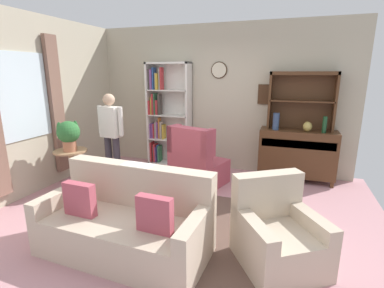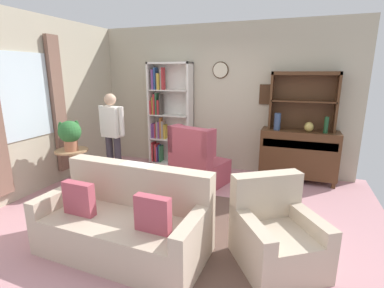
# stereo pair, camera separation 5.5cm
# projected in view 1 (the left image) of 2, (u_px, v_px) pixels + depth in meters

# --- Properties ---
(ground_plane) EXTENTS (5.40, 4.60, 0.02)m
(ground_plane) POSITION_uv_depth(u_px,v_px,m) (181.00, 213.00, 3.98)
(ground_plane) COLOR #C68C93
(wall_back) EXTENTS (5.00, 0.09, 2.80)m
(wall_back) POSITION_uv_depth(u_px,v_px,m) (220.00, 99.00, 5.58)
(wall_back) COLOR #BCB299
(wall_back) RESTS_ON ground_plane
(wall_left) EXTENTS (0.16, 4.20, 2.80)m
(wall_left) POSITION_uv_depth(u_px,v_px,m) (29.00, 106.00, 4.42)
(wall_left) COLOR #BCB299
(wall_left) RESTS_ON ground_plane
(area_rug) EXTENTS (2.34, 2.00, 0.01)m
(area_rug) POSITION_uv_depth(u_px,v_px,m) (186.00, 225.00, 3.63)
(area_rug) COLOR brown
(area_rug) RESTS_ON ground_plane
(bookshelf) EXTENTS (0.90, 0.30, 2.10)m
(bookshelf) POSITION_uv_depth(u_px,v_px,m) (165.00, 115.00, 5.85)
(bookshelf) COLOR silver
(bookshelf) RESTS_ON ground_plane
(sideboard) EXTENTS (1.30, 0.45, 0.92)m
(sideboard) POSITION_uv_depth(u_px,v_px,m) (297.00, 153.00, 5.07)
(sideboard) COLOR #4C2D19
(sideboard) RESTS_ON ground_plane
(sideboard_hutch) EXTENTS (1.10, 0.26, 1.00)m
(sideboard_hutch) POSITION_uv_depth(u_px,v_px,m) (302.00, 93.00, 4.91)
(sideboard_hutch) COLOR #4C2D19
(sideboard_hutch) RESTS_ON sideboard
(vase_tall) EXTENTS (0.11, 0.11, 0.30)m
(vase_tall) POSITION_uv_depth(u_px,v_px,m) (276.00, 121.00, 4.98)
(vase_tall) COLOR #33476B
(vase_tall) RESTS_ON sideboard
(vase_round) EXTENTS (0.15, 0.15, 0.17)m
(vase_round) POSITION_uv_depth(u_px,v_px,m) (307.00, 127.00, 4.85)
(vase_round) COLOR tan
(vase_round) RESTS_ON sideboard
(bottle_wine) EXTENTS (0.07, 0.07, 0.28)m
(bottle_wine) POSITION_uv_depth(u_px,v_px,m) (325.00, 125.00, 4.73)
(bottle_wine) COLOR #194223
(bottle_wine) RESTS_ON sideboard
(couch_floral) EXTENTS (1.83, 0.92, 0.90)m
(couch_floral) POSITION_uv_depth(u_px,v_px,m) (127.00, 224.00, 3.07)
(couch_floral) COLOR beige
(couch_floral) RESTS_ON ground_plane
(armchair_floral) EXTENTS (1.06, 1.07, 0.88)m
(armchair_floral) POSITION_uv_depth(u_px,v_px,m) (277.00, 237.00, 2.88)
(armchair_floral) COLOR beige
(armchair_floral) RESTS_ON ground_plane
(wingback_chair) EXTENTS (0.98, 0.99, 1.05)m
(wingback_chair) POSITION_uv_depth(u_px,v_px,m) (197.00, 164.00, 4.84)
(wingback_chair) COLOR #B74C5B
(wingback_chair) RESTS_ON ground_plane
(plant_stand) EXTENTS (0.52, 0.52, 0.68)m
(plant_stand) POSITION_uv_depth(u_px,v_px,m) (72.00, 166.00, 4.66)
(plant_stand) COLOR #A87F56
(plant_stand) RESTS_ON ground_plane
(potted_plant_large) EXTENTS (0.35, 0.35, 0.48)m
(potted_plant_large) POSITION_uv_depth(u_px,v_px,m) (69.00, 134.00, 4.48)
(potted_plant_large) COLOR #AD6B4C
(potted_plant_large) RESTS_ON plant_stand
(person_reading) EXTENTS (0.53, 0.23, 1.56)m
(person_reading) POSITION_uv_depth(u_px,v_px,m) (111.00, 132.00, 4.90)
(person_reading) COLOR #38333D
(person_reading) RESTS_ON ground_plane
(coffee_table) EXTENTS (0.80, 0.50, 0.42)m
(coffee_table) POSITION_uv_depth(u_px,v_px,m) (163.00, 191.00, 3.84)
(coffee_table) COLOR #4C2D19
(coffee_table) RESTS_ON ground_plane
(book_stack) EXTENTS (0.20, 0.13, 0.06)m
(book_stack) POSITION_uv_depth(u_px,v_px,m) (154.00, 183.00, 3.85)
(book_stack) COLOR gray
(book_stack) RESTS_ON coffee_table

